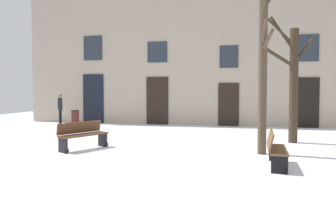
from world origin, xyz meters
The scene contains 8 objects.
ground_plane centered at (0.00, 0.00, 0.00)m, with size 30.65×30.65×0.00m, color white.
building_facade centered at (0.00, 7.44, 4.19)m, with size 19.15×0.60×8.30m.
tree_near_facade centered at (3.30, -0.39, 2.98)m, with size 1.13×1.63×5.85m.
tree_left_of_center centered at (4.44, 2.08, 2.26)m, with size 2.00×0.84×4.73m.
litter_bin centered at (-5.94, 5.57, 0.42)m, with size 0.43×0.43×0.82m.
bench_back_to_back_right centered at (-2.31, -0.79, 0.46)m, with size 1.20×1.69×0.88m.
bench_near_center_tree centered at (3.50, -2.02, 0.45)m, with size 0.53×1.58×0.89m.
person_crossing_plaza centered at (-6.93, 5.78, 0.96)m, with size 0.37×0.44×1.73m.
Camera 1 is at (2.66, -10.67, 1.92)m, focal length 35.91 mm.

